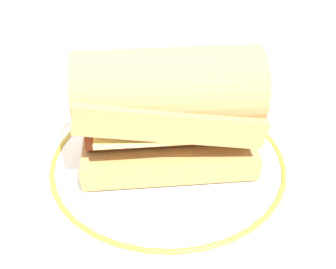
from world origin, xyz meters
name	(u,v)px	position (x,y,z in m)	size (l,w,h in m)	color
ground_plane	(140,160)	(0.00, 0.00, 0.00)	(1.50, 1.50, 0.00)	beige
plate	(168,161)	(0.03, -0.02, 0.01)	(0.28, 0.28, 0.01)	white
sausage_sandwich	(168,108)	(0.03, -0.02, 0.08)	(0.20, 0.12, 0.13)	tan
drinking_glass	(216,41)	(0.17, 0.21, 0.04)	(0.06, 0.06, 0.10)	silver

